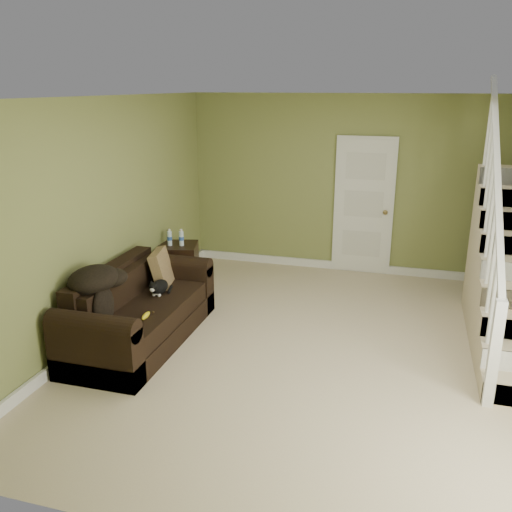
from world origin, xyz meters
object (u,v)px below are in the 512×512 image
Objects in this scene: cat at (159,287)px; side_table at (178,266)px; sofa at (138,314)px; banana at (146,316)px.

side_table is at bearing 103.83° from cat.
cat is at bearing -74.77° from side_table.
sofa is 0.38m from cat.
sofa is 4.82× the size of cat.
banana is at bearing -77.17° from cat.
side_table reaches higher than banana.
sofa is at bearing 123.93° from banana.
sofa is 1.66m from side_table.
side_table is 1.41m from cat.
side_table reaches higher than cat.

